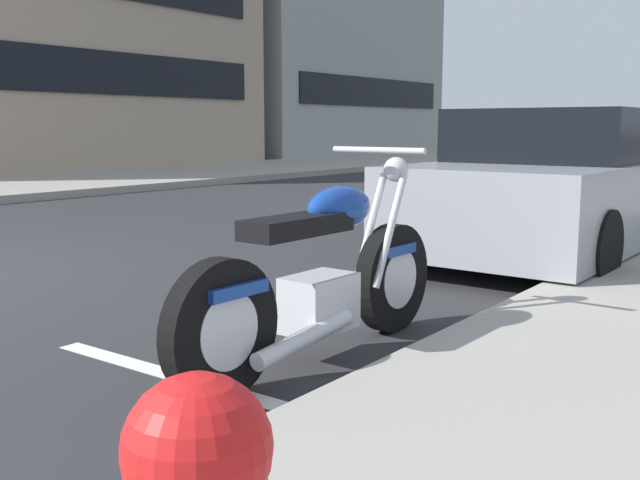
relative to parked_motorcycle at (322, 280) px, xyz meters
The scene contains 5 objects.
sidewalk_far_curb 16.08m from the parked_motorcycle, 45.18° to the left, with size 120.00×5.00×0.14m, color gray.
parking_stall_stripe 0.83m from the parked_motorcycle, 162.06° to the left, with size 0.12×2.20×0.01m, color silver.
parked_motorcycle is the anchor object (origin of this frame).
parked_car_far_down_curb 4.15m from the parked_motorcycle, ahead, with size 4.29×1.88×1.40m.
townhouse_corner_block 28.89m from the parked_motorcycle, 38.95° to the left, with size 11.48×8.35×11.67m.
Camera 1 is at (-2.44, -6.55, 1.25)m, focal length 41.56 mm.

